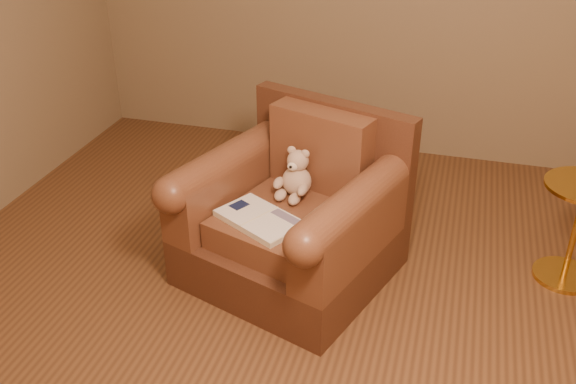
# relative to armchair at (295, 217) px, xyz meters

# --- Properties ---
(floor) EXTENTS (4.00, 4.00, 0.00)m
(floor) POSITION_rel_armchair_xyz_m (0.16, -0.43, -0.31)
(floor) COLOR brown
(floor) RESTS_ON ground
(armchair) EXTENTS (1.13, 1.10, 0.81)m
(armchair) POSITION_rel_armchair_xyz_m (0.00, 0.00, 0.00)
(armchair) COLOR #4A2818
(armchair) RESTS_ON floor
(teddy_bear) EXTENTS (0.18, 0.21, 0.25)m
(teddy_bear) POSITION_rel_armchair_xyz_m (-0.02, 0.09, 0.17)
(teddy_bear) COLOR tan
(teddy_bear) RESTS_ON armchair
(guidebook) EXTENTS (0.46, 0.40, 0.03)m
(guidebook) POSITION_rel_armchair_xyz_m (-0.12, -0.21, 0.09)
(guidebook) COLOR beige
(guidebook) RESTS_ON armchair
(side_table) EXTENTS (0.38, 0.38, 0.53)m
(side_table) POSITION_rel_armchair_xyz_m (1.33, 0.30, -0.03)
(side_table) COLOR gold
(side_table) RESTS_ON floor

